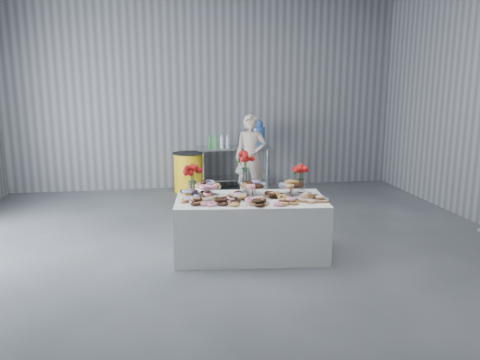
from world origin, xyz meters
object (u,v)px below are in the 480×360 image
object	(u,v)px
display_table	(251,226)
prep_table	(234,160)
trash_barrel	(189,172)
water_jug	(258,134)
person	(251,157)

from	to	relation	value
display_table	prep_table	xyz separation A→B (m)	(0.33, 3.68, 0.24)
trash_barrel	water_jug	bearing A→B (deg)	0.00
prep_table	water_jug	xyz separation A→B (m)	(0.50, -0.00, 0.53)
water_jug	trash_barrel	distance (m)	1.62
person	trash_barrel	xyz separation A→B (m)	(-1.14, 0.78, -0.40)
display_table	water_jug	world-z (taller)	water_jug
prep_table	person	xyz separation A→B (m)	(0.21, -0.78, 0.18)
trash_barrel	display_table	bearing A→B (deg)	-80.68
prep_table	person	world-z (taller)	person
display_table	trash_barrel	bearing A→B (deg)	99.32
display_table	water_jug	xyz separation A→B (m)	(0.83, 3.68, 0.77)
display_table	prep_table	bearing A→B (deg)	84.87
water_jug	trash_barrel	size ratio (longest dim) A/B	0.69
prep_table	trash_barrel	xyz separation A→B (m)	(-0.93, -0.00, -0.22)
display_table	person	world-z (taller)	person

